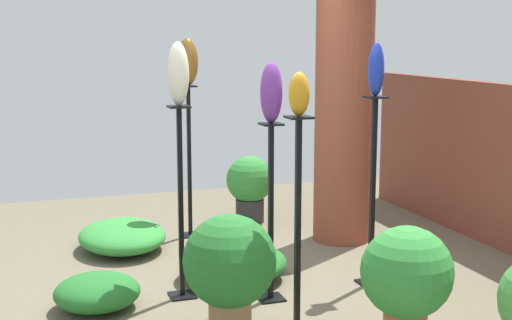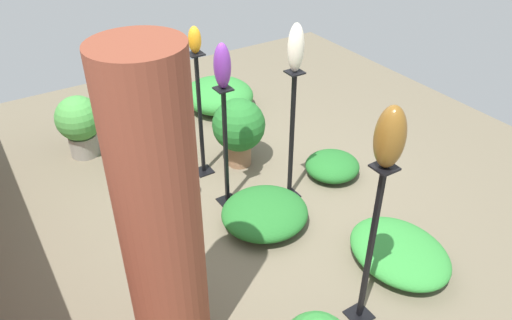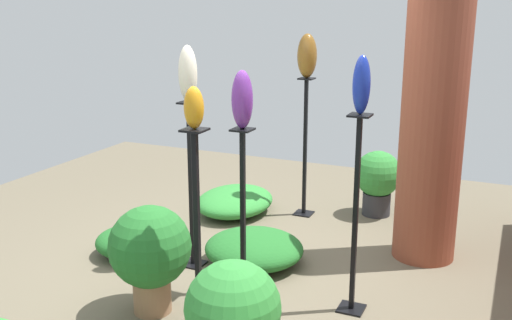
# 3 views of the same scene
# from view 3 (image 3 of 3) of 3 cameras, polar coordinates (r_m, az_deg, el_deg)

# --- Properties ---
(ground_plane) EXTENTS (8.00, 8.00, 0.00)m
(ground_plane) POSITION_cam_3_polar(r_m,az_deg,el_deg) (5.26, -2.61, -11.56)
(ground_plane) COLOR #6B604C
(brick_pillar) EXTENTS (0.57, 0.57, 2.51)m
(brick_pillar) POSITION_cam_3_polar(r_m,az_deg,el_deg) (5.60, 16.44, 3.11)
(brick_pillar) COLOR brown
(brick_pillar) RESTS_ON ground
(pedestal_cobalt) EXTENTS (0.20, 0.20, 1.56)m
(pedestal_cobalt) POSITION_cam_3_polar(r_m,az_deg,el_deg) (4.60, 9.42, -5.95)
(pedestal_cobalt) COLOR black
(pedestal_cobalt) RESTS_ON ground
(pedestal_violet) EXTENTS (0.20, 0.20, 1.39)m
(pedestal_violet) POSITION_cam_3_polar(r_m,az_deg,el_deg) (4.86, -1.25, -5.64)
(pedestal_violet) COLOR black
(pedestal_violet) RESTS_ON ground
(pedestal_ivory) EXTENTS (0.20, 0.20, 1.51)m
(pedestal_ivory) POSITION_cam_3_polar(r_m,az_deg,el_deg) (5.35, -6.18, -3.04)
(pedestal_ivory) COLOR black
(pedestal_ivory) RESTS_ON ground
(pedestal_amber) EXTENTS (0.20, 0.20, 1.51)m
(pedestal_amber) POSITION_cam_3_polar(r_m,az_deg,el_deg) (4.31, -5.59, -7.60)
(pedestal_amber) COLOR black
(pedestal_amber) RESTS_ON ground
(pedestal_bronze) EXTENTS (0.20, 0.20, 1.54)m
(pedestal_bronze) POSITION_cam_3_polar(r_m,az_deg,el_deg) (6.63, 4.69, 0.69)
(pedestal_bronze) COLOR black
(pedestal_bronze) RESTS_ON ground
(art_vase_cobalt) EXTENTS (0.13, 0.13, 0.42)m
(art_vase_cobalt) POSITION_cam_3_polar(r_m,az_deg,el_deg) (4.34, 10.01, 7.06)
(art_vase_cobalt) COLOR #192D9E
(art_vase_cobalt) RESTS_ON pedestal_cobalt
(art_vase_violet) EXTENTS (0.16, 0.17, 0.45)m
(art_vase_violet) POSITION_cam_3_polar(r_m,az_deg,el_deg) (4.60, -1.32, 5.77)
(art_vase_violet) COLOR #6B2D8C
(art_vase_violet) RESTS_ON pedestal_violet
(art_vase_ivory) EXTENTS (0.15, 0.16, 0.48)m
(art_vase_ivory) POSITION_cam_3_polar(r_m,az_deg,el_deg) (5.13, -6.51, 8.17)
(art_vase_ivory) COLOR beige
(art_vase_ivory) RESTS_ON pedestal_ivory
(art_vase_amber) EXTENTS (0.13, 0.14, 0.29)m
(art_vase_amber) POSITION_cam_3_polar(r_m,az_deg,el_deg) (4.04, -5.94, 4.98)
(art_vase_amber) COLOR orange
(art_vase_amber) RESTS_ON pedestal_amber
(art_vase_bronze) EXTENTS (0.21, 0.21, 0.47)m
(art_vase_bronze) POSITION_cam_3_polar(r_m,az_deg,el_deg) (6.45, 4.89, 9.86)
(art_vase_bronze) COLOR brown
(art_vase_bronze) RESTS_ON pedestal_bronze
(potted_plant_back_center) EXTENTS (0.63, 0.63, 0.86)m
(potted_plant_back_center) POSITION_cam_3_polar(r_m,az_deg,el_deg) (4.67, -10.05, -8.49)
(potted_plant_back_center) COLOR #936B4C
(potted_plant_back_center) RESTS_ON ground
(potted_plant_mid_left) EXTENTS (0.59, 0.59, 0.84)m
(potted_plant_mid_left) POSITION_cam_3_polar(r_m,az_deg,el_deg) (3.75, -2.22, -14.48)
(potted_plant_mid_left) COLOR #B25B38
(potted_plant_mid_left) RESTS_ON ground
(potted_plant_front_left) EXTENTS (0.52, 0.52, 0.74)m
(potted_plant_front_left) POSITION_cam_3_polar(r_m,az_deg,el_deg) (6.81, 11.52, -1.74)
(potted_plant_front_left) COLOR #2D2D33
(potted_plant_front_left) RESTS_ON ground
(foliage_bed_east) EXTENTS (1.03, 0.83, 0.27)m
(foliage_bed_east) POSITION_cam_3_polar(r_m,az_deg,el_deg) (6.83, -2.03, -3.93)
(foliage_bed_east) COLOR #338C38
(foliage_bed_east) RESTS_ON ground
(foliage_bed_center) EXTENTS (0.63, 0.65, 0.26)m
(foliage_bed_center) POSITION_cam_3_polar(r_m,az_deg,el_deg) (5.86, -11.95, -7.61)
(foliage_bed_center) COLOR #236B28
(foliage_bed_center) RESTS_ON ground
(foliage_bed_rear) EXTENTS (0.87, 0.91, 0.29)m
(foliage_bed_rear) POSITION_cam_3_polar(r_m,az_deg,el_deg) (5.55, -0.19, -8.43)
(foliage_bed_rear) COLOR #236B28
(foliage_bed_rear) RESTS_ON ground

